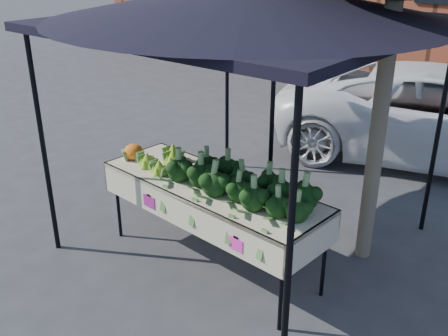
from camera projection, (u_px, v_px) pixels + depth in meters
ground at (204, 265)px, 5.25m from camera, size 90.00×90.00×0.00m
table at (211, 225)px, 5.10m from camera, size 2.45×0.95×0.90m
canopy at (248, 121)px, 5.19m from camera, size 3.16×3.16×2.74m
broccoli_heap at (242, 179)px, 4.67m from camera, size 1.57×0.60×0.30m
romanesco_cluster at (164, 155)px, 5.29m from camera, size 0.46×0.60×0.23m
cauliflower_pair at (133, 150)px, 5.46m from camera, size 0.23×0.23×0.21m
street_tree at (390, 37)px, 4.53m from camera, size 2.30×2.30×4.53m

